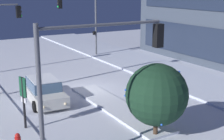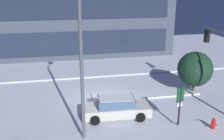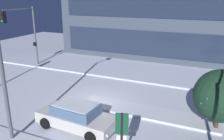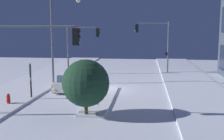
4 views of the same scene
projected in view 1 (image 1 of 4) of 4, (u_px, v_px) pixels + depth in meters
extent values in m
plane|color=silver|center=(88.00, 91.00, 22.27)|extent=(52.00, 52.00, 0.00)
cube|color=silver|center=(174.00, 75.00, 26.05)|extent=(52.00, 5.20, 0.14)
cube|color=silver|center=(116.00, 107.00, 19.03)|extent=(9.00, 1.80, 0.14)
cube|color=#232D42|center=(217.00, 46.00, 27.31)|extent=(20.30, 0.10, 2.86)
cube|color=silver|center=(44.00, 93.00, 20.05)|extent=(4.75, 2.13, 0.66)
cube|color=slate|center=(43.00, 84.00, 19.90)|extent=(2.61, 1.81, 0.60)
cube|color=white|center=(43.00, 79.00, 19.82)|extent=(2.42, 1.69, 0.04)
sphere|color=#F9E5B2|center=(65.00, 104.00, 18.30)|extent=(0.16, 0.16, 0.16)
sphere|color=#F9E5B2|center=(44.00, 107.00, 17.76)|extent=(0.16, 0.16, 0.16)
cylinder|color=black|center=(66.00, 102.00, 19.17)|extent=(0.67, 0.26, 0.66)
cylinder|color=black|center=(35.00, 106.00, 18.38)|extent=(0.67, 0.26, 0.66)
cylinder|color=black|center=(51.00, 88.00, 21.83)|extent=(0.67, 0.26, 0.66)
cylinder|color=black|center=(24.00, 91.00, 21.03)|extent=(0.67, 0.26, 0.66)
cube|color=black|center=(18.00, 12.00, 26.62)|extent=(0.32, 0.36, 1.00)
sphere|color=black|center=(20.00, 8.00, 26.64)|extent=(0.20, 0.20, 0.20)
sphere|color=black|center=(21.00, 12.00, 26.72)|extent=(0.20, 0.20, 0.20)
sphere|color=green|center=(21.00, 16.00, 26.80)|extent=(0.20, 0.20, 0.20)
cylinder|color=#565960|center=(40.00, 104.00, 11.53)|extent=(0.18, 0.18, 5.75)
cylinder|color=#565960|center=(104.00, 25.00, 12.15)|extent=(0.12, 5.23, 0.12)
cube|color=black|center=(158.00, 36.00, 13.57)|extent=(0.32, 0.36, 1.00)
sphere|color=black|center=(162.00, 28.00, 13.58)|extent=(0.20, 0.20, 0.20)
sphere|color=black|center=(162.00, 35.00, 13.66)|extent=(0.20, 0.20, 0.20)
sphere|color=green|center=(161.00, 43.00, 13.74)|extent=(0.20, 0.20, 0.20)
cylinder|color=#565960|center=(96.00, 26.00, 32.93)|extent=(0.18, 0.18, 6.28)
cube|color=black|center=(60.00, 3.00, 30.49)|extent=(0.32, 0.36, 1.00)
sphere|color=black|center=(58.00, 0.00, 30.32)|extent=(0.20, 0.20, 0.20)
sphere|color=black|center=(58.00, 3.00, 30.40)|extent=(0.20, 0.20, 0.20)
sphere|color=green|center=(58.00, 7.00, 30.47)|extent=(0.20, 0.20, 0.20)
cube|color=black|center=(94.00, 33.00, 33.00)|extent=(0.20, 0.24, 0.36)
sphere|color=red|center=(17.00, 136.00, 13.83)|extent=(0.22, 0.22, 0.22)
cylinder|color=black|center=(24.00, 104.00, 15.74)|extent=(0.12, 0.12, 2.75)
cube|color=#144C2D|center=(23.00, 87.00, 15.52)|extent=(0.55, 0.20, 0.98)
cube|color=white|center=(24.00, 100.00, 15.68)|extent=(0.44, 0.17, 0.24)
cylinder|color=#473323|center=(156.00, 128.00, 15.32)|extent=(0.22, 0.22, 0.86)
sphere|color=#193823|center=(157.00, 95.00, 14.91)|extent=(2.93, 2.93, 2.93)
sphere|color=blue|center=(179.00, 72.00, 14.85)|extent=(0.10, 0.10, 0.10)
sphere|color=blue|center=(173.00, 118.00, 15.37)|extent=(0.10, 0.10, 0.10)
sphere|color=blue|center=(125.00, 90.00, 14.76)|extent=(0.10, 0.10, 0.10)
sphere|color=blue|center=(185.00, 83.00, 15.09)|extent=(0.10, 0.10, 0.10)
sphere|color=blue|center=(125.00, 96.00, 15.14)|extent=(0.10, 0.10, 0.10)
sphere|color=blue|center=(162.00, 125.00, 14.15)|extent=(0.10, 0.10, 0.10)
sphere|color=blue|center=(163.00, 98.00, 16.27)|extent=(0.10, 0.10, 0.10)
sphere|color=blue|center=(140.00, 118.00, 15.43)|extent=(0.10, 0.10, 0.10)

